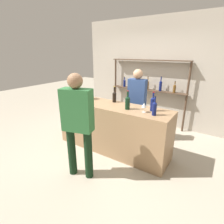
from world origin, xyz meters
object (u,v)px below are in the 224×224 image
object	(u,v)px
counter_bottle_1	(153,103)
customer_center	(78,120)
server_behind_counter	(137,99)
ice_bucket	(87,94)
wine_glass	(144,105)
counter_bottle_2	(154,108)
counter_bottle_0	(128,102)
counter_bottle_3	(114,96)

from	to	relation	value
counter_bottle_1	customer_center	bearing A→B (deg)	-125.78
server_behind_counter	ice_bucket	bearing A→B (deg)	-57.13
customer_center	wine_glass	bearing A→B (deg)	-52.50
ice_bucket	server_behind_counter	xyz separation A→B (m)	(0.88, 0.67, -0.13)
wine_glass	ice_bucket	world-z (taller)	ice_bucket
counter_bottle_1	customer_center	world-z (taller)	customer_center
counter_bottle_1	customer_center	distance (m)	1.31
counter_bottle_2	customer_center	distance (m)	1.23
counter_bottle_0	counter_bottle_2	size ratio (longest dim) A/B	1.06
server_behind_counter	counter_bottle_1	bearing A→B (deg)	39.22
counter_bottle_1	counter_bottle_2	bearing A→B (deg)	-62.12
wine_glass	customer_center	xyz separation A→B (m)	(-0.67, -0.90, -0.12)
counter_bottle_1	counter_bottle_2	xyz separation A→B (m)	(0.10, -0.20, -0.01)
counter_bottle_2	server_behind_counter	distance (m)	1.11
counter_bottle_2	wine_glass	bearing A→B (deg)	167.59
counter_bottle_3	counter_bottle_1	bearing A→B (deg)	-6.99
counter_bottle_3	wine_glass	distance (m)	0.81
counter_bottle_3	server_behind_counter	bearing A→B (deg)	65.01
wine_glass	server_behind_counter	xyz separation A→B (m)	(-0.51, 0.79, -0.14)
counter_bottle_2	counter_bottle_3	xyz separation A→B (m)	(-0.96, 0.30, -0.00)
counter_bottle_3	server_behind_counter	size ratio (longest dim) A/B	0.20
counter_bottle_0	wine_glass	bearing A→B (deg)	1.29
counter_bottle_2	ice_bucket	bearing A→B (deg)	174.00
counter_bottle_2	wine_glass	distance (m)	0.20
counter_bottle_3	customer_center	xyz separation A→B (m)	(0.10, -1.16, -0.11)
counter_bottle_0	customer_center	size ratio (longest dim) A/B	0.20
server_behind_counter	counter_bottle_2	bearing A→B (deg)	36.10
counter_bottle_0	counter_bottle_3	world-z (taller)	counter_bottle_0
counter_bottle_2	customer_center	xyz separation A→B (m)	(-0.87, -0.86, -0.12)
counter_bottle_2	counter_bottle_3	size ratio (longest dim) A/B	0.99
wine_glass	customer_center	world-z (taller)	customer_center
counter_bottle_0	counter_bottle_1	world-z (taller)	counter_bottle_0
counter_bottle_1	counter_bottle_3	xyz separation A→B (m)	(-0.86, 0.11, -0.01)
ice_bucket	counter_bottle_1	bearing A→B (deg)	1.08
counter_bottle_1	counter_bottle_2	size ratio (longest dim) A/B	1.05
counter_bottle_2	counter_bottle_1	bearing A→B (deg)	117.88
counter_bottle_1	counter_bottle_3	world-z (taller)	counter_bottle_1
ice_bucket	server_behind_counter	size ratio (longest dim) A/B	0.14
counter_bottle_0	server_behind_counter	bearing A→B (deg)	104.07
counter_bottle_0	ice_bucket	size ratio (longest dim) A/B	1.54
counter_bottle_3	ice_bucket	bearing A→B (deg)	-168.07
counter_bottle_3	server_behind_counter	distance (m)	0.61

